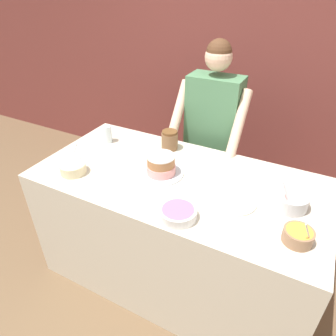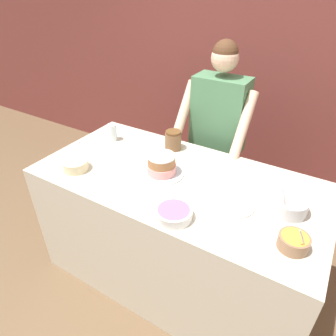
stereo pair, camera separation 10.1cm
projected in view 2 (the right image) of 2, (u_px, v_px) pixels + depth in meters
ground_plane at (143, 318)px, 2.10m from camera, size 14.00×14.00×0.00m
wall_back at (259, 66)px, 2.84m from camera, size 10.00×0.05×2.60m
counter at (177, 230)px, 2.18m from camera, size 1.87×0.92×0.93m
person_baker at (218, 128)px, 2.41m from camera, size 0.56×0.47×1.66m
cake at (162, 166)px, 1.93m from camera, size 0.29×0.29×0.14m
frosting_bowl_white at (76, 165)px, 1.99m from camera, size 0.17×0.17×0.18m
frosting_bowl_pink at (290, 205)px, 1.63m from camera, size 0.19×0.19×0.19m
frosting_bowl_purple at (174, 213)px, 1.59m from camera, size 0.20×0.20×0.06m
frosting_bowl_orange at (294, 242)px, 1.41m from camera, size 0.15×0.15×0.17m
drinking_glass at (112, 132)px, 2.34m from camera, size 0.07×0.07×0.13m
ceramic_plate at (232, 204)px, 1.70m from camera, size 0.25×0.25×0.01m
stoneware_jar at (173, 140)px, 2.22m from camera, size 0.12×0.12×0.14m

